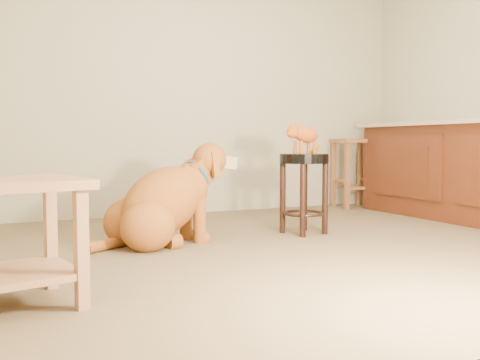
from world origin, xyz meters
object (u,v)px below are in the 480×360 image
padded_stool (304,177)px  wood_stool (354,172)px  golden_retriever (164,204)px  side_table (17,223)px  tabby_kitten (303,135)px

padded_stool → wood_stool: size_ratio=0.83×
wood_stool → golden_retriever: bearing=-154.2°
side_table → wood_stool: bearing=33.5°
padded_stool → side_table: (-2.18, -1.12, -0.08)m
padded_stool → golden_retriever: golden_retriever is taller
padded_stool → wood_stool: wood_stool is taller
wood_stool → golden_retriever: (-2.61, -1.26, -0.11)m
padded_stool → tabby_kitten: size_ratio=1.56×
padded_stool → tabby_kitten: tabby_kitten is taller
side_table → padded_stool: bearing=27.2°
wood_stool → side_table: wood_stool is taller
padded_stool → tabby_kitten: bearing=-174.5°
wood_stool → side_table: 4.36m
wood_stool → tabby_kitten: tabby_kitten is taller
side_table → tabby_kitten: 2.48m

